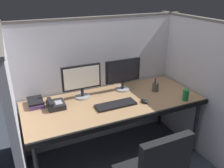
% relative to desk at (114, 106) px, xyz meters
% --- Properties ---
extents(cubicle_partition_rear, '(2.21, 0.06, 1.57)m').
position_rel_desk_xyz_m(cubicle_partition_rear, '(0.00, 0.46, 0.10)').
color(cubicle_partition_rear, silver).
rests_on(cubicle_partition_rear, ground).
extents(cubicle_partition_left, '(0.06, 1.41, 1.57)m').
position_rel_desk_xyz_m(cubicle_partition_left, '(-0.99, -0.09, 0.10)').
color(cubicle_partition_left, silver).
rests_on(cubicle_partition_left, ground).
extents(cubicle_partition_right, '(0.06, 1.41, 1.57)m').
position_rel_desk_xyz_m(cubicle_partition_right, '(0.99, -0.09, 0.10)').
color(cubicle_partition_right, silver).
rests_on(cubicle_partition_right, ground).
extents(desk, '(1.90, 0.80, 0.74)m').
position_rel_desk_xyz_m(desk, '(0.00, 0.00, 0.00)').
color(desk, '#997551').
rests_on(desk, ground).
extents(monitor_left, '(0.43, 0.17, 0.37)m').
position_rel_desk_xyz_m(monitor_left, '(-0.28, 0.24, 0.27)').
color(monitor_left, gray).
rests_on(monitor_left, desk).
extents(monitor_right, '(0.43, 0.17, 0.37)m').
position_rel_desk_xyz_m(monitor_right, '(0.22, 0.24, 0.27)').
color(monitor_right, gray).
rests_on(monitor_right, desk).
extents(keyboard_main, '(0.43, 0.15, 0.02)m').
position_rel_desk_xyz_m(keyboard_main, '(-0.03, -0.09, 0.06)').
color(keyboard_main, black).
rests_on(keyboard_main, desk).
extents(computer_mouse, '(0.06, 0.10, 0.04)m').
position_rel_desk_xyz_m(computer_mouse, '(0.28, -0.15, 0.07)').
color(computer_mouse, black).
rests_on(computer_mouse, desk).
extents(soda_can, '(0.07, 0.07, 0.12)m').
position_rel_desk_xyz_m(soda_can, '(0.71, -0.29, 0.11)').
color(soda_can, '#197233').
rests_on(soda_can, desk).
extents(book_stack, '(0.15, 0.22, 0.06)m').
position_rel_desk_xyz_m(book_stack, '(-0.78, 0.26, 0.08)').
color(book_stack, '#4C3366').
rests_on(book_stack, desk).
extents(pen_cup, '(0.08, 0.08, 0.16)m').
position_rel_desk_xyz_m(pen_cup, '(0.55, 0.04, 0.10)').
color(pen_cup, '#4C4742').
rests_on(pen_cup, desk).
extents(desk_phone, '(0.17, 0.19, 0.09)m').
position_rel_desk_xyz_m(desk_phone, '(-0.60, 0.13, 0.08)').
color(desk_phone, black).
rests_on(desk_phone, desk).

